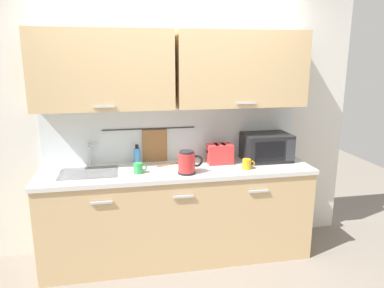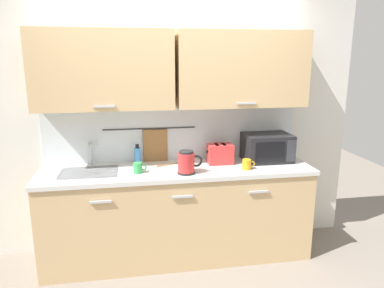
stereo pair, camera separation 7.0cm
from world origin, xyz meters
name	(u,v)px [view 2 (the right image)]	position (x,y,z in m)	size (l,w,h in m)	color
ground	(183,272)	(0.00, 0.00, 0.00)	(8.00, 8.00, 0.00)	slate
counter_unit	(177,212)	(-0.01, 0.30, 0.46)	(2.53, 0.64, 0.90)	tan
back_wall_assembly	(174,99)	(0.00, 0.53, 1.52)	(3.70, 0.41, 2.50)	silver
sink_faucet	(90,151)	(-0.80, 0.53, 1.04)	(0.09, 0.17, 0.22)	#B2B5BA
microwave	(267,147)	(0.91, 0.41, 1.04)	(0.46, 0.35, 0.27)	black
electric_kettle	(187,162)	(0.06, 0.13, 1.00)	(0.23, 0.16, 0.21)	black
dish_soap_bottle	(138,155)	(-0.36, 0.50, 0.99)	(0.06, 0.06, 0.20)	#3F8CD8
mug_near_sink	(138,168)	(-0.37, 0.22, 0.95)	(0.12, 0.08, 0.09)	green
toaster	(220,154)	(0.43, 0.39, 1.00)	(0.26, 0.17, 0.19)	red
mug_by_kettle	(247,164)	(0.63, 0.16, 0.95)	(0.12, 0.08, 0.09)	orange
wooden_spoon	(173,164)	(-0.03, 0.43, 0.91)	(0.27, 0.13, 0.01)	#9E7042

